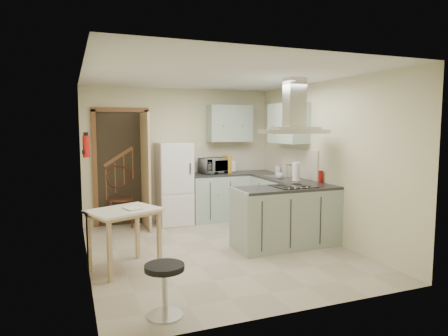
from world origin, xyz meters
name	(u,v)px	position (x,y,z in m)	size (l,w,h in m)	color
floor	(218,250)	(0.00, 0.00, 0.00)	(4.20, 4.20, 0.00)	tan
ceiling	(218,76)	(0.00, 0.00, 2.50)	(4.20, 4.20, 0.00)	silver
back_wall	(180,155)	(0.00, 2.10, 1.25)	(3.60, 3.60, 0.00)	beige
left_wall	(85,170)	(-1.80, 0.00, 1.25)	(4.20, 4.20, 0.00)	beige
right_wall	(324,161)	(1.80, 0.00, 1.25)	(4.20, 4.20, 0.00)	beige
doorway	(122,168)	(-1.10, 2.07, 1.05)	(1.10, 0.12, 2.10)	brown
fridge	(174,183)	(-0.20, 1.80, 0.75)	(0.60, 0.60, 1.50)	white
counter_back	(218,196)	(0.66, 1.80, 0.45)	(1.08, 0.60, 0.90)	#9EB2A0
counter_right	(273,200)	(1.50, 1.12, 0.45)	(0.60, 1.95, 0.90)	#9EB2A0
splashback	(227,159)	(0.96, 2.09, 1.15)	(1.68, 0.02, 0.50)	beige
wall_cabinet_back	(229,123)	(0.95, 1.93, 1.85)	(0.85, 0.35, 0.70)	#9EB2A0
wall_cabinet_right	(288,123)	(1.62, 0.85, 1.85)	(0.35, 0.90, 0.70)	#9EB2A0
peninsula	(287,217)	(1.02, -0.18, 0.45)	(1.55, 0.65, 0.90)	#9EB2A0
hob	(293,186)	(1.12, -0.18, 0.91)	(0.58, 0.50, 0.01)	black
extractor_hood	(294,132)	(1.12, -0.18, 1.72)	(0.90, 0.55, 0.10)	silver
sink	(278,176)	(1.50, 0.95, 0.91)	(0.45, 0.40, 0.01)	silver
fire_extinguisher	(86,147)	(-1.74, 0.90, 1.50)	(0.10, 0.10, 0.32)	#B2140F
drop_leaf_table	(125,239)	(-1.37, -0.30, 0.38)	(0.82, 0.62, 0.77)	tan
bentwood_chair	(120,199)	(-1.16, 1.90, 0.50)	(0.45, 0.45, 1.00)	#461B17
stool	(165,290)	(-1.18, -1.72, 0.25)	(0.38, 0.38, 0.51)	black
microwave	(214,166)	(0.61, 1.86, 1.05)	(0.53, 0.36, 0.29)	black
kettle	(232,166)	(0.99, 1.88, 1.02)	(0.17, 0.17, 0.24)	white
cereal_box	(227,164)	(0.87, 1.85, 1.06)	(0.09, 0.22, 0.33)	gold
soap_bottle	(277,169)	(1.69, 1.33, 1.00)	(0.09, 0.09, 0.19)	silver
paper_towel	(296,171)	(1.50, 0.34, 1.06)	(0.12, 0.12, 0.31)	white
cup	(280,176)	(1.38, 0.68, 0.95)	(0.13, 0.13, 0.10)	silver
red_bottle	(321,177)	(1.75, 0.02, 1.00)	(0.07, 0.07, 0.19)	#AD130E
book	(126,206)	(-1.35, -0.35, 0.82)	(0.17, 0.24, 0.11)	#A4364E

